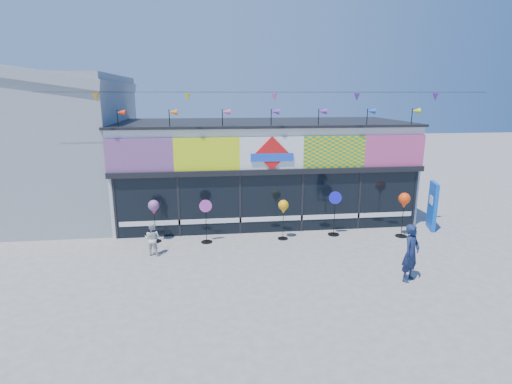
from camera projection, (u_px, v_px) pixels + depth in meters
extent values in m
plane|color=slate|center=(289.00, 269.00, 12.27)|extent=(80.00, 80.00, 0.00)
cube|color=white|center=(262.00, 169.00, 17.57)|extent=(12.00, 5.00, 4.00)
cube|color=black|center=(271.00, 203.00, 15.31)|extent=(11.60, 0.12, 2.30)
cube|color=black|center=(272.00, 172.00, 14.97)|extent=(12.00, 0.30, 0.20)
cube|color=white|center=(271.00, 219.00, 15.43)|extent=(11.40, 0.10, 0.18)
cube|color=black|center=(262.00, 122.00, 17.08)|extent=(12.20, 5.20, 0.10)
cube|color=black|center=(115.00, 209.00, 14.62)|extent=(0.08, 0.14, 2.30)
cube|color=black|center=(179.00, 207.00, 14.89)|extent=(0.08, 0.14, 2.30)
cube|color=black|center=(240.00, 205.00, 15.16)|extent=(0.08, 0.14, 2.30)
cube|color=black|center=(302.00, 202.00, 15.44)|extent=(0.08, 0.14, 2.30)
cube|color=black|center=(359.00, 201.00, 15.71)|extent=(0.08, 0.14, 2.30)
cube|color=black|center=(414.00, 199.00, 15.98)|extent=(0.08, 0.14, 2.30)
cube|color=red|center=(139.00, 155.00, 14.26)|extent=(2.40, 0.08, 1.20)
cube|color=#E5FF15|center=(207.00, 154.00, 14.54)|extent=(2.40, 0.08, 1.20)
cube|color=white|center=(272.00, 153.00, 14.82)|extent=(2.40, 0.08, 1.20)
cube|color=yellow|center=(334.00, 152.00, 15.11)|extent=(2.40, 0.08, 1.20)
cube|color=#CF457E|center=(395.00, 151.00, 15.39)|extent=(2.40, 0.08, 1.20)
cube|color=red|center=(272.00, 153.00, 14.77)|extent=(1.27, 0.06, 1.27)
cube|color=blue|center=(272.00, 157.00, 14.78)|extent=(1.60, 0.05, 0.30)
cube|color=green|center=(162.00, 209.00, 14.89)|extent=(0.78, 0.03, 0.78)
cube|color=#189E54|center=(194.00, 202.00, 14.97)|extent=(0.92, 0.03, 0.92)
cube|color=#F050C5|center=(225.00, 196.00, 15.06)|extent=(0.78, 0.03, 0.78)
cube|color=gold|center=(256.00, 209.00, 15.34)|extent=(0.92, 0.03, 0.92)
cube|color=green|center=(286.00, 198.00, 15.37)|extent=(0.78, 0.03, 0.78)
cube|color=orange|center=(316.00, 194.00, 15.48)|extent=(0.92, 0.03, 0.92)
cube|color=green|center=(345.00, 203.00, 15.72)|extent=(0.78, 0.03, 0.78)
cube|color=blue|center=(374.00, 195.00, 15.79)|extent=(0.92, 0.03, 0.92)
cylinder|color=black|center=(118.00, 120.00, 14.10)|extent=(0.03, 0.03, 0.70)
cone|color=#FF340D|center=(121.00, 113.00, 14.06)|extent=(0.30, 0.22, 0.22)
cylinder|color=black|center=(169.00, 119.00, 14.31)|extent=(0.03, 0.03, 0.70)
cone|color=orange|center=(173.00, 112.00, 14.27)|extent=(0.30, 0.22, 0.22)
cylinder|color=black|center=(222.00, 119.00, 14.53)|extent=(0.03, 0.03, 0.70)
cone|color=#DB4971|center=(226.00, 112.00, 14.49)|extent=(0.30, 0.22, 0.22)
cylinder|color=black|center=(271.00, 119.00, 14.75)|extent=(0.03, 0.03, 0.70)
cone|color=purple|center=(275.00, 112.00, 14.70)|extent=(0.30, 0.22, 0.22)
cylinder|color=black|center=(319.00, 118.00, 14.96)|extent=(0.03, 0.03, 0.70)
cone|color=purple|center=(322.00, 111.00, 14.91)|extent=(0.30, 0.22, 0.22)
cylinder|color=black|center=(367.00, 118.00, 15.18)|extent=(0.03, 0.03, 0.70)
cone|color=blue|center=(371.00, 111.00, 15.14)|extent=(0.30, 0.22, 0.22)
cylinder|color=black|center=(412.00, 118.00, 15.39)|extent=(0.03, 0.03, 0.70)
cone|color=#C5DA12|center=(416.00, 111.00, 15.35)|extent=(0.30, 0.22, 0.22)
cylinder|color=black|center=(274.00, 92.00, 13.89)|extent=(16.00, 0.01, 0.01)
cone|color=#EBA213|center=(96.00, 98.00, 13.23)|extent=(0.20, 0.20, 0.28)
cone|color=#DEF714|center=(187.00, 97.00, 13.58)|extent=(0.20, 0.20, 0.28)
cone|color=#F752B1|center=(274.00, 97.00, 13.93)|extent=(0.20, 0.20, 0.28)
cone|color=#6825AC|center=(357.00, 97.00, 14.29)|extent=(0.20, 0.20, 0.28)
cone|color=purple|center=(435.00, 97.00, 14.64)|extent=(0.20, 0.20, 0.28)
cube|color=gray|center=(29.00, 147.00, 17.12)|extent=(8.00, 7.00, 6.00)
cube|color=gray|center=(18.00, 72.00, 16.38)|extent=(8.18, 7.20, 1.54)
cube|color=blue|center=(432.00, 206.00, 15.72)|extent=(0.40, 0.94, 1.89)
cube|color=white|center=(431.00, 200.00, 15.65)|extent=(0.16, 0.42, 0.33)
cylinder|color=black|center=(156.00, 241.00, 14.55)|extent=(0.40, 0.40, 0.03)
cylinder|color=black|center=(155.00, 224.00, 14.39)|extent=(0.02, 0.02, 1.29)
sphere|color=#D9145A|center=(154.00, 205.00, 14.22)|extent=(0.40, 0.40, 0.40)
cone|color=#D9145A|center=(154.00, 212.00, 14.28)|extent=(0.20, 0.20, 0.18)
cylinder|color=black|center=(207.00, 242.00, 14.48)|extent=(0.41, 0.41, 0.03)
cylinder|color=black|center=(206.00, 224.00, 14.32)|extent=(0.02, 0.02, 1.32)
cylinder|color=#D547BC|center=(206.00, 206.00, 14.16)|extent=(0.45, 0.09, 0.45)
cylinder|color=black|center=(283.00, 238.00, 14.83)|extent=(0.38, 0.38, 0.03)
cylinder|color=black|center=(283.00, 222.00, 14.67)|extent=(0.02, 0.02, 1.23)
sphere|color=#ECA10C|center=(283.00, 205.00, 14.52)|extent=(0.38, 0.38, 0.38)
cone|color=#ECA10C|center=(283.00, 211.00, 14.57)|extent=(0.19, 0.19, 0.17)
cylinder|color=black|center=(334.00, 234.00, 15.25)|extent=(0.43, 0.43, 0.03)
cylinder|color=black|center=(334.00, 216.00, 15.07)|extent=(0.03, 0.03, 1.41)
cylinder|color=#1A19DC|center=(335.00, 198.00, 14.90)|extent=(0.48, 0.12, 0.48)
cylinder|color=black|center=(401.00, 236.00, 15.08)|extent=(0.43, 0.43, 0.03)
cylinder|color=black|center=(403.00, 218.00, 14.91)|extent=(0.03, 0.03, 1.40)
sphere|color=#F5410C|center=(404.00, 199.00, 14.73)|extent=(0.43, 0.43, 0.43)
cone|color=#F5410C|center=(404.00, 206.00, 14.79)|extent=(0.21, 0.21, 0.19)
imported|color=#152044|center=(411.00, 253.00, 11.34)|extent=(0.73, 0.68, 1.68)
imported|color=silver|center=(152.00, 239.00, 13.24)|extent=(0.62, 0.48, 1.13)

